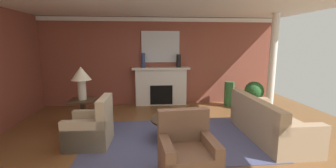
# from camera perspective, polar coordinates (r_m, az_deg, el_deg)

# --- Properties ---
(ground_plane) EXTENTS (9.31, 9.31, 0.00)m
(ground_plane) POSITION_cam_1_polar(r_m,az_deg,el_deg) (4.78, 0.10, -14.19)
(ground_plane) COLOR brown
(wall_fireplace) EXTENTS (7.76, 0.12, 2.75)m
(wall_fireplace) POSITION_cam_1_polar(r_m,az_deg,el_deg) (7.49, -2.31, 5.54)
(wall_fireplace) COLOR brown
(wall_fireplace) RESTS_ON ground_plane
(crown_moulding) EXTENTS (7.76, 0.08, 0.12)m
(crown_moulding) POSITION_cam_1_polar(r_m,az_deg,el_deg) (7.42, -2.34, 15.51)
(crown_moulding) COLOR white
(area_rug) EXTENTS (3.63, 2.38, 0.01)m
(area_rug) POSITION_cam_1_polar(r_m,az_deg,el_deg) (4.95, 1.77, -13.24)
(area_rug) COLOR #4C517A
(area_rug) RESTS_ON ground_plane
(fireplace) EXTENTS (1.80, 0.35, 1.21)m
(fireplace) POSITION_cam_1_polar(r_m,az_deg,el_deg) (7.39, -1.72, -0.81)
(fireplace) COLOR white
(fireplace) RESTS_ON ground_plane
(mantel_mirror) EXTENTS (1.19, 0.04, 0.97)m
(mantel_mirror) POSITION_cam_1_polar(r_m,az_deg,el_deg) (7.38, -1.84, 9.10)
(mantel_mirror) COLOR silver
(sofa) EXTENTS (0.90, 2.10, 0.85)m
(sofa) POSITION_cam_1_polar(r_m,az_deg,el_deg) (5.34, 23.26, -8.99)
(sofa) COLOR tan
(sofa) RESTS_ON ground_plane
(armchair_near_window) EXTENTS (0.84, 0.84, 0.95)m
(armchair_near_window) POSITION_cam_1_polar(r_m,az_deg,el_deg) (4.82, -18.28, -10.57)
(armchair_near_window) COLOR #C1B293
(armchair_near_window) RESTS_ON ground_plane
(armchair_facing_fireplace) EXTENTS (0.86, 0.86, 0.95)m
(armchair_facing_fireplace) POSITION_cam_1_polar(r_m,az_deg,el_deg) (3.62, 4.75, -17.19)
(armchair_facing_fireplace) COLOR brown
(armchair_facing_fireplace) RESTS_ON ground_plane
(coffee_table) EXTENTS (1.00, 1.00, 0.45)m
(coffee_table) POSITION_cam_1_polar(r_m,az_deg,el_deg) (4.83, 1.79, -9.65)
(coffee_table) COLOR #3D2D1E
(coffee_table) RESTS_ON ground_plane
(side_table) EXTENTS (0.56, 0.56, 0.70)m
(side_table) POSITION_cam_1_polar(r_m,az_deg,el_deg) (5.68, -19.99, -6.54)
(side_table) COLOR #3D2D1E
(side_table) RESTS_ON ground_plane
(table_lamp) EXTENTS (0.44, 0.44, 0.75)m
(table_lamp) POSITION_cam_1_polar(r_m,az_deg,el_deg) (5.51, -20.51, 1.71)
(table_lamp) COLOR beige
(table_lamp) RESTS_ON side_table
(vase_mantel_right) EXTENTS (0.14, 0.14, 0.40)m
(vase_mantel_right) POSITION_cam_1_polar(r_m,az_deg,el_deg) (7.29, 2.61, 5.68)
(vase_mantel_right) COLOR black
(vase_mantel_right) RESTS_ON fireplace
(vase_mantel_left) EXTENTS (0.12, 0.12, 0.45)m
(vase_mantel_left) POSITION_cam_1_polar(r_m,az_deg,el_deg) (7.21, -6.11, 5.77)
(vase_mantel_left) COLOR navy
(vase_mantel_left) RESTS_ON fireplace
(vase_tall_corner) EXTENTS (0.30, 0.30, 0.76)m
(vase_tall_corner) POSITION_cam_1_polar(r_m,az_deg,el_deg) (7.59, 14.72, -2.32)
(vase_tall_corner) COLOR #33703D
(vase_tall_corner) RESTS_ON ground_plane
(book_red_cover) EXTENTS (0.26, 0.21, 0.05)m
(book_red_cover) POSITION_cam_1_polar(r_m,az_deg,el_deg) (4.79, -0.28, -8.04)
(book_red_cover) COLOR navy
(book_red_cover) RESTS_ON coffee_table
(potted_plant) EXTENTS (0.56, 0.56, 0.83)m
(potted_plant) POSITION_cam_1_polar(r_m,az_deg,el_deg) (7.40, 20.31, -2.04)
(potted_plant) COLOR #333333
(potted_plant) RESTS_ON ground_plane
(column_white) EXTENTS (0.20, 0.20, 2.75)m
(column_white) POSITION_cam_1_polar(r_m,az_deg,el_deg) (7.18, 24.19, 4.48)
(column_white) COLOR white
(column_white) RESTS_ON ground_plane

